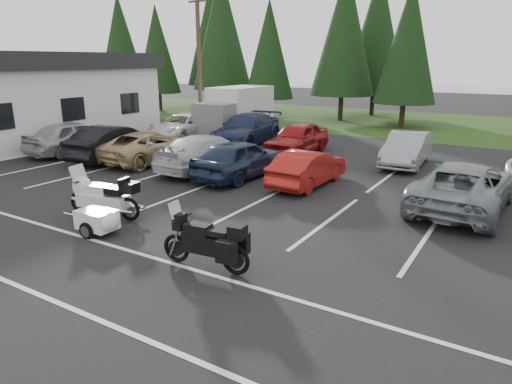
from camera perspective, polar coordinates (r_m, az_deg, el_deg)
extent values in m
plane|color=black|center=(14.05, -4.81, -2.58)|extent=(120.00, 120.00, 0.00)
cube|color=#213811|center=(35.87, 18.63, 8.16)|extent=(80.00, 16.00, 0.01)
cube|color=slate|center=(65.96, 28.47, 10.39)|extent=(70.00, 50.00, 0.02)
cylinder|color=#473321|center=(28.91, -7.13, 16.08)|extent=(0.26, 0.26, 9.00)
cube|color=#473321|center=(29.10, -7.38, 22.58)|extent=(1.20, 0.10, 0.10)
cube|color=silver|center=(15.62, -0.49, -0.55)|extent=(32.00, 16.00, 0.01)
cylinder|color=#332316|center=(49.01, -16.13, 11.78)|extent=(0.36, 0.36, 2.50)
cone|color=black|center=(48.94, -16.60, 17.61)|extent=(4.58, 4.58, 8.84)
cylinder|color=#332316|center=(43.86, -11.93, 11.39)|extent=(0.36, 0.36, 2.16)
cone|color=black|center=(43.74, -12.27, 17.03)|extent=(3.96, 3.96, 7.65)
cylinder|color=#332316|center=(41.27, -4.17, 11.84)|extent=(0.36, 0.36, 2.78)
cone|color=black|center=(41.23, -4.33, 19.58)|extent=(5.10, 5.10, 9.86)
cylinder|color=#332316|center=(37.16, 1.61, 10.88)|extent=(0.36, 0.36, 2.11)
cone|color=black|center=(37.01, 1.67, 17.40)|extent=(3.87, 3.87, 7.48)
cylinder|color=#332316|center=(36.13, 10.56, 10.86)|extent=(0.36, 0.36, 2.62)
cone|color=black|center=(36.05, 11.01, 19.16)|extent=(4.80, 4.80, 9.27)
cylinder|color=#332316|center=(33.42, 17.83, 9.64)|extent=(0.36, 0.36, 2.26)
cone|color=black|center=(33.27, 18.53, 17.37)|extent=(4.14, 4.14, 7.99)
cylinder|color=#332316|center=(47.01, -5.19, 12.41)|extent=(0.36, 0.36, 2.88)
cone|color=black|center=(46.98, -5.38, 19.43)|extent=(5.28, 5.28, 10.20)
cylinder|color=#332316|center=(40.13, 14.35, 11.22)|extent=(0.36, 0.36, 2.71)
cone|color=black|center=(40.07, 14.92, 18.95)|extent=(4.97, 4.97, 9.61)
imported|color=#A7A8AC|center=(24.48, -21.69, 6.42)|extent=(2.18, 4.94, 1.66)
imported|color=black|center=(22.39, -17.25, 5.95)|extent=(2.13, 4.99, 1.60)
imported|color=tan|center=(21.47, -13.10, 5.57)|extent=(2.35, 5.04, 1.40)
imported|color=silver|center=(19.34, -5.90, 4.92)|extent=(2.60, 5.36, 1.50)
imported|color=#19263F|center=(17.98, -2.04, 4.21)|extent=(2.05, 4.62, 1.55)
imported|color=maroon|center=(17.00, 6.50, 3.03)|extent=(1.50, 4.06, 1.33)
imported|color=slate|center=(15.48, 24.58, 0.66)|extent=(2.79, 5.54, 1.50)
imported|color=white|center=(27.60, -9.13, 8.10)|extent=(2.53, 5.20, 1.43)
imported|color=#19203E|center=(25.34, -1.26, 7.82)|extent=(2.83, 5.82, 1.63)
imported|color=maroon|center=(22.86, 5.13, 6.70)|extent=(1.95, 4.50, 1.51)
imported|color=gray|center=(21.25, 18.33, 5.13)|extent=(1.77, 4.48, 1.45)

